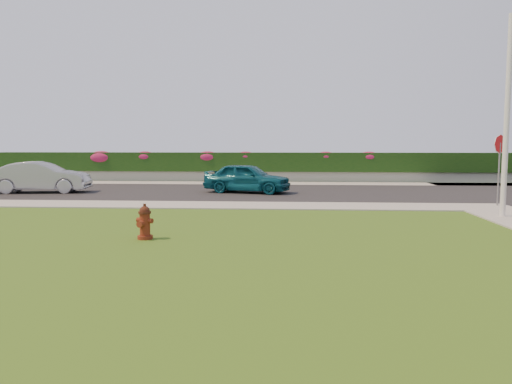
# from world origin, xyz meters

# --- Properties ---
(ground) EXTENTS (120.00, 120.00, 0.00)m
(ground) POSITION_xyz_m (0.00, 0.00, 0.00)
(ground) COLOR black
(ground) RESTS_ON ground
(street_far) EXTENTS (26.00, 8.00, 0.04)m
(street_far) POSITION_xyz_m (-5.00, 14.00, 0.02)
(street_far) COLOR black
(street_far) RESTS_ON ground
(sidewalk_far) EXTENTS (24.00, 2.00, 0.04)m
(sidewalk_far) POSITION_xyz_m (-6.00, 9.00, 0.02)
(sidewalk_far) COLOR gray
(sidewalk_far) RESTS_ON ground
(curb_corner) EXTENTS (2.00, 2.00, 0.04)m
(curb_corner) POSITION_xyz_m (7.00, 9.00, 0.02)
(curb_corner) COLOR gray
(curb_corner) RESTS_ON ground
(sidewalk_beyond) EXTENTS (34.00, 2.00, 0.04)m
(sidewalk_beyond) POSITION_xyz_m (-1.00, 19.00, 0.02)
(sidewalk_beyond) COLOR gray
(sidewalk_beyond) RESTS_ON ground
(retaining_wall) EXTENTS (34.00, 0.40, 0.60)m
(retaining_wall) POSITION_xyz_m (-1.00, 20.50, 0.30)
(retaining_wall) COLOR gray
(retaining_wall) RESTS_ON ground
(hedge) EXTENTS (32.00, 0.90, 1.10)m
(hedge) POSITION_xyz_m (-1.00, 20.60, 1.15)
(hedge) COLOR black
(hedge) RESTS_ON retaining_wall
(fire_hydrant) EXTENTS (0.43, 0.40, 0.82)m
(fire_hydrant) POSITION_xyz_m (-2.99, 2.68, 0.39)
(fire_hydrant) COLOR #511A0C
(fire_hydrant) RESTS_ON ground
(sedan_teal) EXTENTS (4.10, 2.48, 1.31)m
(sedan_teal) POSITION_xyz_m (-1.53, 13.51, 0.69)
(sedan_teal) COLOR #0B4757
(sedan_teal) RESTS_ON street_far
(sedan_silver) EXTENTS (4.33, 2.06, 1.37)m
(sedan_silver) POSITION_xyz_m (-10.68, 12.94, 0.72)
(sedan_silver) COLOR #9E9FA5
(sedan_silver) RESTS_ON street_far
(utility_pole) EXTENTS (0.16, 0.16, 5.92)m
(utility_pole) POSITION_xyz_m (6.68, 6.73, 2.96)
(utility_pole) COLOR silver
(utility_pole) RESTS_ON ground
(stop_sign) EXTENTS (0.57, 0.41, 2.53)m
(stop_sign) POSITION_xyz_m (7.63, 9.45, 1.87)
(stop_sign) COLOR slate
(stop_sign) RESTS_ON ground
(flower_clump_a) EXTENTS (1.53, 0.99, 0.77)m
(flower_clump_a) POSITION_xyz_m (-10.81, 20.50, 1.40)
(flower_clump_a) COLOR #BC205D
(flower_clump_a) RESTS_ON hedge
(flower_clump_b) EXTENTS (1.24, 0.80, 0.62)m
(flower_clump_b) POSITION_xyz_m (-8.16, 20.50, 1.45)
(flower_clump_b) COLOR #BC205D
(flower_clump_b) RESTS_ON hedge
(flower_clump_c) EXTENTS (1.34, 0.86, 0.67)m
(flower_clump_c) POSITION_xyz_m (-4.44, 20.50, 1.43)
(flower_clump_c) COLOR #BC205D
(flower_clump_c) RESTS_ON hedge
(flower_clump_d) EXTENTS (1.13, 0.73, 0.57)m
(flower_clump_d) POSITION_xyz_m (-2.21, 20.50, 1.48)
(flower_clump_d) COLOR #BC205D
(flower_clump_d) RESTS_ON hedge
(flower_clump_e) EXTENTS (1.14, 0.73, 0.57)m
(flower_clump_e) POSITION_xyz_m (2.42, 20.50, 1.47)
(flower_clump_e) COLOR #BC205D
(flower_clump_e) RESTS_ON hedge
(flower_clump_f) EXTENTS (1.21, 0.78, 0.60)m
(flower_clump_f) POSITION_xyz_m (4.88, 20.50, 1.46)
(flower_clump_f) COLOR #BC205D
(flower_clump_f) RESTS_ON hedge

